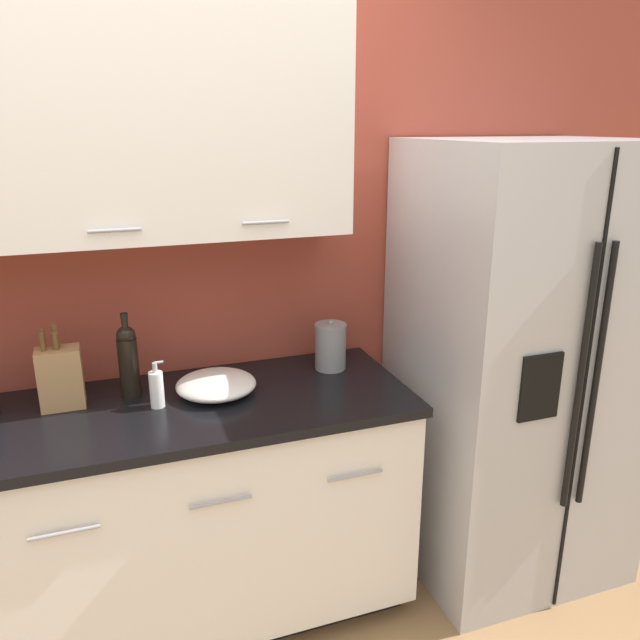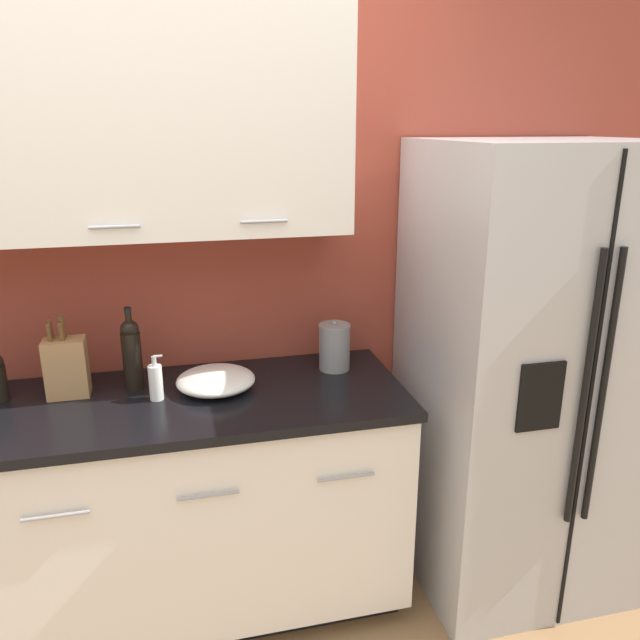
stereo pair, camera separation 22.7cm
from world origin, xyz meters
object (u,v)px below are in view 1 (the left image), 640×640
knife_block (60,377)px  steel_canister (330,346)px  soap_dispenser (157,389)px  mixing_bowl (216,384)px  wine_bottle (128,360)px  refrigerator (516,366)px

knife_block → steel_canister: 0.99m
soap_dispenser → mixing_bowl: 0.22m
wine_bottle → mixing_bowl: wine_bottle is taller
refrigerator → steel_canister: bearing=165.3°
soap_dispenser → knife_block: bearing=160.2°
steel_canister → soap_dispenser: bearing=-169.2°
wine_bottle → soap_dispenser: bearing=-56.6°
wine_bottle → steel_canister: bearing=0.6°
wine_bottle → steel_canister: wine_bottle is taller
steel_canister → wine_bottle: bearing=-179.4°
knife_block → steel_canister: size_ratio=1.50×
mixing_bowl → knife_block: bearing=172.3°
wine_bottle → mixing_bowl: 0.32m
steel_canister → refrigerator: bearing=-14.7°
wine_bottle → mixing_bowl: size_ratio=1.08×
soap_dispenser → refrigerator: bearing=-2.6°
refrigerator → knife_block: (-1.73, 0.18, 0.13)m
refrigerator → soap_dispenser: size_ratio=10.76×
soap_dispenser → steel_canister: size_ratio=0.83×
wine_bottle → mixing_bowl: (0.29, -0.08, -0.10)m
knife_block → soap_dispenser: 0.33m
soap_dispenser → wine_bottle: bearing=123.4°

